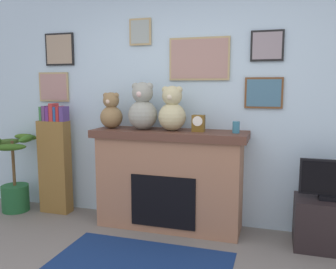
% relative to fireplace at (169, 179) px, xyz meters
% --- Properties ---
extents(back_wall, '(5.20, 0.15, 2.60)m').
position_rel_fireplace_xyz_m(back_wall, '(0.11, 0.29, 0.77)').
color(back_wall, silver).
rests_on(back_wall, ground_plane).
extents(fireplace, '(1.63, 0.52, 1.05)m').
position_rel_fireplace_xyz_m(fireplace, '(0.00, 0.00, 0.00)').
color(fireplace, '#9B6B4F').
rests_on(fireplace, ground_plane).
extents(bookshelf, '(0.36, 0.16, 1.31)m').
position_rel_fireplace_xyz_m(bookshelf, '(-1.44, 0.03, 0.08)').
color(bookshelf, brown).
rests_on(bookshelf, ground_plane).
extents(potted_plant, '(0.57, 0.58, 0.93)m').
position_rel_fireplace_xyz_m(potted_plant, '(-1.94, -0.08, -0.16)').
color(potted_plant, '#1E592D').
rests_on(potted_plant, ground_plane).
extents(tv_stand, '(0.61, 0.40, 0.47)m').
position_rel_fireplace_xyz_m(tv_stand, '(1.57, -0.07, -0.30)').
color(tv_stand, black).
rests_on(tv_stand, ground_plane).
extents(television, '(0.55, 0.14, 0.38)m').
position_rel_fireplace_xyz_m(television, '(1.57, -0.07, 0.12)').
color(television, black).
rests_on(television, tv_stand).
extents(area_rug, '(1.54, 0.97, 0.01)m').
position_rel_fireplace_xyz_m(area_rug, '(0.00, -0.91, -0.53)').
color(area_rug, navy).
rests_on(area_rug, ground_plane).
extents(candle_jar, '(0.07, 0.07, 0.12)m').
position_rel_fireplace_xyz_m(candle_jar, '(0.69, -0.02, 0.58)').
color(candle_jar, teal).
rests_on(candle_jar, fireplace).
extents(mantel_clock, '(0.13, 0.09, 0.17)m').
position_rel_fireplace_xyz_m(mantel_clock, '(0.31, -0.02, 0.60)').
color(mantel_clock, brown).
rests_on(mantel_clock, fireplace).
extents(teddy_bear_tan, '(0.24, 0.24, 0.39)m').
position_rel_fireplace_xyz_m(teddy_bear_tan, '(-0.66, -0.02, 0.70)').
color(teddy_bear_tan, olive).
rests_on(teddy_bear_tan, fireplace).
extents(teddy_bear_cream, '(0.31, 0.31, 0.50)m').
position_rel_fireplace_xyz_m(teddy_bear_cream, '(-0.29, -0.02, 0.74)').
color(teddy_bear_cream, gray).
rests_on(teddy_bear_cream, fireplace).
extents(teddy_bear_grey, '(0.29, 0.29, 0.46)m').
position_rel_fireplace_xyz_m(teddy_bear_grey, '(0.03, -0.02, 0.73)').
color(teddy_bear_grey, '#C2B887').
rests_on(teddy_bear_grey, fireplace).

